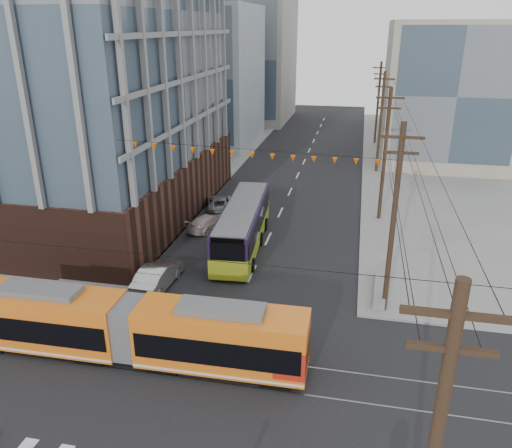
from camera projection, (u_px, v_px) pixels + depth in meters
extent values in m
plane|color=slate|center=(180.00, 427.00, 20.63)|extent=(160.00, 160.00, 0.00)
cube|color=#381E16|center=(10.00, 41.00, 40.39)|extent=(30.00, 25.00, 28.60)
cube|color=#8C99A5|center=(189.00, 76.00, 67.77)|extent=(18.00, 16.00, 18.00)
cube|color=gray|center=(447.00, 94.00, 58.26)|extent=(14.00, 14.00, 16.00)
cube|color=gray|center=(243.00, 59.00, 85.01)|extent=(16.00, 18.00, 20.00)
cube|color=#8C99A5|center=(441.00, 84.00, 76.43)|extent=(16.00, 16.00, 14.00)
cylinder|color=black|center=(378.00, 104.00, 67.88)|extent=(0.30, 0.30, 11.00)
imported|color=#9F9F9F|center=(158.00, 276.00, 31.43)|extent=(1.85, 4.80, 1.56)
imported|color=beige|center=(209.00, 222.00, 40.44)|extent=(3.23, 4.55, 1.22)
imported|color=slate|center=(219.00, 203.00, 44.63)|extent=(3.45, 5.15, 1.31)
cube|color=#5F5F5F|center=(380.00, 288.00, 30.69)|extent=(1.21, 4.47, 0.89)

